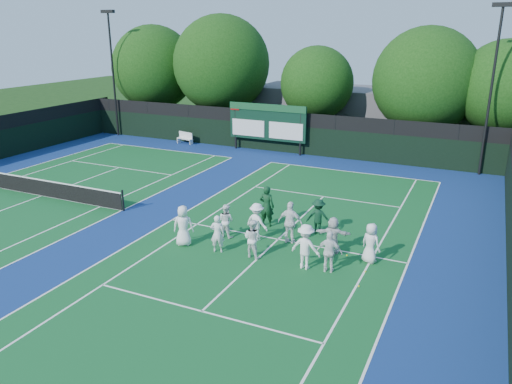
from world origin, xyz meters
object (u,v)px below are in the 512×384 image
at_px(bench, 185,137).
at_px(tennis_net, 41,187).
at_px(coach_left, 267,206).
at_px(scoreboard, 267,123).

bearing_deg(bench, tennis_net, -90.03).
bearing_deg(bench, coach_left, -45.51).
xyz_separation_m(tennis_net, coach_left, (12.90, 1.25, 0.48)).
bearing_deg(scoreboard, coach_left, -66.10).
bearing_deg(tennis_net, bench, 89.97).
height_order(scoreboard, coach_left, scoreboard).
bearing_deg(tennis_net, scoreboard, 64.40).
bearing_deg(coach_left, scoreboard, -69.39).
height_order(tennis_net, coach_left, coach_left).
bearing_deg(bench, scoreboard, 1.79).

